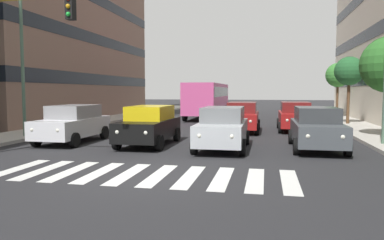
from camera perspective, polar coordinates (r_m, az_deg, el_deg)
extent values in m
plane|color=#262628|center=(10.71, -7.51, -8.36)|extent=(180.00, 180.00, 0.00)
cube|color=black|center=(34.74, -20.37, 5.81)|extent=(8.61, 23.64, 0.90)
cube|color=black|center=(34.99, -20.52, 11.27)|extent=(8.61, 23.64, 0.90)
cube|color=black|center=(35.55, -20.67, 16.60)|extent=(8.61, 23.64, 0.90)
cube|color=silver|center=(10.18, 14.91, -9.14)|extent=(0.45, 2.80, 0.01)
cube|color=silver|center=(10.16, 9.77, -9.07)|extent=(0.45, 2.80, 0.01)
cube|color=silver|center=(10.22, 4.66, -8.94)|extent=(0.45, 2.80, 0.01)
cube|color=silver|center=(10.36, -0.35, -8.74)|extent=(0.45, 2.80, 0.01)
cube|color=silver|center=(10.58, -5.18, -8.48)|extent=(0.45, 2.80, 0.01)
cube|color=silver|center=(10.86, -9.78, -8.19)|extent=(0.45, 2.80, 0.01)
cube|color=silver|center=(11.21, -14.12, -7.86)|extent=(0.45, 2.80, 0.01)
cube|color=silver|center=(11.62, -18.16, -7.51)|extent=(0.45, 2.80, 0.01)
cube|color=silver|center=(12.08, -21.91, -7.15)|extent=(0.45, 2.80, 0.01)
cube|color=silver|center=(12.59, -25.36, -6.80)|extent=(0.45, 2.80, 0.01)
cube|color=#474C51|center=(15.74, 18.72, -1.78)|extent=(1.80, 4.40, 0.80)
cube|color=#343639|center=(15.87, 18.69, 0.81)|extent=(1.58, 2.46, 0.60)
cylinder|color=black|center=(14.51, 22.95, -4.00)|extent=(0.22, 0.64, 0.64)
cylinder|color=black|center=(14.26, 15.83, -3.96)|extent=(0.22, 0.64, 0.64)
cylinder|color=black|center=(17.34, 21.03, -2.60)|extent=(0.22, 0.64, 0.64)
cylinder|color=black|center=(17.13, 15.08, -2.54)|extent=(0.22, 0.64, 0.64)
sphere|color=white|center=(13.71, 22.27, -2.44)|extent=(0.18, 0.18, 0.18)
sphere|color=white|center=(13.54, 17.47, -2.39)|extent=(0.18, 0.18, 0.18)
cube|color=#B2B7BC|center=(15.09, 4.76, -1.81)|extent=(1.80, 4.40, 0.80)
cube|color=slate|center=(15.23, 4.86, 0.89)|extent=(1.58, 2.46, 0.60)
cylinder|color=black|center=(13.63, 7.81, -4.22)|extent=(0.22, 0.64, 0.64)
cylinder|color=black|center=(13.85, 0.34, -4.03)|extent=(0.22, 0.64, 0.64)
cylinder|color=black|center=(16.50, 8.44, -2.70)|extent=(0.22, 0.64, 0.64)
cylinder|color=black|center=(16.69, 2.25, -2.57)|extent=(0.22, 0.64, 0.64)
sphere|color=white|center=(12.90, 6.20, -2.54)|extent=(0.18, 0.18, 0.18)
sphere|color=white|center=(13.05, 1.15, -2.44)|extent=(0.18, 0.18, 0.18)
cube|color=black|center=(16.28, -6.65, -1.36)|extent=(1.80, 4.40, 0.80)
cube|color=yellow|center=(16.42, -6.46, 1.14)|extent=(1.58, 2.46, 0.60)
cylinder|color=black|center=(14.69, -5.05, -3.56)|extent=(0.22, 0.64, 0.64)
cylinder|color=black|center=(15.29, -11.54, -3.31)|extent=(0.22, 0.64, 0.64)
cylinder|color=black|center=(17.47, -2.36, -2.25)|extent=(0.22, 0.64, 0.64)
cylinder|color=black|center=(17.98, -7.94, -2.10)|extent=(0.22, 0.64, 0.64)
sphere|color=white|center=(14.06, -7.13, -1.97)|extent=(0.18, 0.18, 0.18)
sphere|color=white|center=(14.47, -11.46, -1.84)|extent=(0.18, 0.18, 0.18)
cube|color=silver|center=(17.88, -18.00, -1.03)|extent=(1.80, 4.40, 0.80)
cube|color=gray|center=(18.01, -17.74, 1.25)|extent=(1.58, 2.46, 0.60)
cylinder|color=black|center=(16.23, -17.70, -2.99)|extent=(0.22, 0.64, 0.64)
cylinder|color=black|center=(17.17, -22.97, -2.73)|extent=(0.22, 0.64, 0.64)
cylinder|color=black|center=(18.80, -13.41, -1.89)|extent=(0.22, 0.64, 0.64)
cylinder|color=black|center=(19.62, -18.19, -1.73)|extent=(0.22, 0.64, 0.64)
sphere|color=white|center=(15.74, -20.01, -1.51)|extent=(0.18, 0.18, 0.18)
sphere|color=white|center=(16.37, -23.46, -1.39)|extent=(0.18, 0.18, 0.18)
cube|color=maroon|center=(22.72, 15.65, 0.16)|extent=(1.80, 4.40, 0.80)
cube|color=maroon|center=(22.88, 15.65, 1.95)|extent=(1.58, 2.46, 0.60)
cylinder|color=black|center=(21.40, 18.32, -1.23)|extent=(0.22, 0.64, 0.64)
cylinder|color=black|center=(21.26, 13.50, -1.16)|extent=(0.22, 0.64, 0.64)
cylinder|color=black|center=(24.28, 17.49, -0.55)|extent=(0.22, 0.64, 0.64)
cylinder|color=black|center=(24.15, 13.24, -0.49)|extent=(0.22, 0.64, 0.64)
sphere|color=white|center=(20.63, 17.69, -0.08)|extent=(0.18, 0.18, 0.18)
sphere|color=white|center=(20.54, 14.50, -0.03)|extent=(0.18, 0.18, 0.18)
cube|color=maroon|center=(21.58, 7.74, 0.07)|extent=(1.80, 4.40, 0.80)
cube|color=maroon|center=(21.74, 7.79, 1.95)|extent=(1.58, 2.46, 0.60)
cylinder|color=black|center=(20.13, 10.02, -1.42)|extent=(0.22, 0.64, 0.64)
cylinder|color=black|center=(20.25, 4.92, -1.33)|extent=(0.22, 0.64, 0.64)
cylinder|color=black|center=(23.02, 10.19, -0.68)|extent=(0.22, 0.64, 0.64)
cylinder|color=black|center=(23.13, 5.73, -0.61)|extent=(0.22, 0.64, 0.64)
sphere|color=white|center=(19.41, 9.03, -0.20)|extent=(0.18, 0.18, 0.18)
sphere|color=white|center=(19.49, 5.65, -0.15)|extent=(0.18, 0.18, 0.18)
cube|color=#DB5193|center=(32.43, 2.46, 3.41)|extent=(2.50, 10.50, 2.50)
cube|color=black|center=(32.42, 2.46, 4.38)|extent=(2.52, 9.87, 0.80)
cylinder|color=black|center=(28.67, 3.78, 0.75)|extent=(0.28, 1.00, 1.00)
cylinder|color=black|center=(29.10, -1.11, 0.82)|extent=(0.28, 1.00, 1.00)
cylinder|color=black|center=(35.43, 5.24, 1.46)|extent=(0.28, 1.00, 1.00)
cylinder|color=black|center=(35.79, 1.25, 1.51)|extent=(0.28, 1.00, 1.00)
cube|color=black|center=(12.43, -18.27, 16.23)|extent=(0.24, 0.28, 0.76)
sphere|color=orange|center=(12.30, -18.63, 16.34)|extent=(0.14, 0.14, 0.14)
sphere|color=green|center=(12.26, -18.60, 15.25)|extent=(0.14, 0.14, 0.14)
cylinder|color=#4C6B56|center=(20.03, -24.78, 9.03)|extent=(0.16, 0.16, 7.90)
cylinder|color=#513823|center=(27.33, 23.00, 2.62)|extent=(0.20, 0.20, 2.99)
sphere|color=#235B2D|center=(27.36, 23.14, 6.99)|extent=(1.95, 1.95, 1.95)
cylinder|color=#513823|center=(33.64, 21.54, 2.93)|extent=(0.20, 0.20, 2.96)
sphere|color=#387F33|center=(33.66, 21.64, 6.49)|extent=(2.04, 2.04, 2.04)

